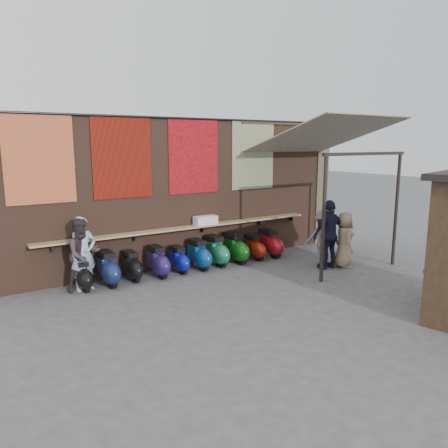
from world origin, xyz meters
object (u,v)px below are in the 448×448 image
diner_left (83,254)px  shopper_grey (323,238)px  diner_right (83,255)px  scooter_stool_5 (198,255)px  scooter_stool_7 (235,248)px  scooter_stool_1 (108,269)px  scooter_stool_6 (216,251)px  scooter_stool_2 (132,266)px  scooter_stool_9 (269,243)px  scooter_stool_3 (158,262)px  shelf_box (205,220)px  shopper_navy (329,235)px  shopper_tan (344,240)px  scooter_stool_4 (179,260)px  scooter_stool_8 (254,248)px  scooter_stool_0 (83,275)px

diner_left → shopper_grey: bearing=-25.9°
shopper_grey → diner_right: bearing=29.8°
scooter_stool_5 → scooter_stool_7: (1.19, -0.01, 0.02)m
scooter_stool_1 → scooter_stool_7: size_ratio=0.97×
scooter_stool_6 → diner_left: 3.63m
scooter_stool_6 → diner_right: 3.65m
scooter_stool_2 → scooter_stool_9: (4.28, -0.10, 0.05)m
scooter_stool_3 → scooter_stool_9: (3.63, -0.01, 0.01)m
diner_left → scooter_stool_6: bearing=-11.5°
scooter_stool_1 → scooter_stool_7: 3.66m
shelf_box → shopper_navy: 3.37m
scooter_stool_6 → scooter_stool_9: 1.85m
scooter_stool_1 → shopper_navy: 5.79m
shelf_box → shopper_tan: size_ratio=0.43×
scooter_stool_4 → diner_right: bearing=-179.0°
diner_left → shopper_tan: (6.45, -2.01, -0.10)m
scooter_stool_4 → scooter_stool_8: bearing=-1.0°
scooter_stool_2 → scooter_stool_3: bearing=-7.5°
scooter_stool_4 → scooter_stool_1: bearing=-179.4°
shelf_box → shopper_navy: size_ratio=0.35×
scooter_stool_4 → shopper_navy: (3.57, -1.88, 0.59)m
shelf_box → scooter_stool_7: size_ratio=0.73×
diner_left → diner_right: diner_left is taller
scooter_stool_6 → shopper_tan: bearing=-35.5°
scooter_stool_8 → scooter_stool_7: bearing=178.6°
shelf_box → scooter_stool_6: size_ratio=0.74×
scooter_stool_2 → shopper_navy: bearing=-21.7°
scooter_stool_4 → scooter_stool_5: (0.59, -0.02, 0.06)m
scooter_stool_1 → scooter_stool_7: (3.66, -0.01, 0.01)m
scooter_stool_3 → diner_left: bearing=178.8°
scooter_stool_7 → shopper_tan: shopper_tan is taller
shelf_box → scooter_stool_8: 1.72m
scooter_stool_2 → scooter_stool_3: (0.66, -0.09, 0.03)m
scooter_stool_2 → diner_right: (-1.19, -0.09, 0.48)m
scooter_stool_0 → diner_left: diner_left is taller
scooter_stool_7 → scooter_stool_5: bearing=179.7°
diner_left → shopper_grey: (6.13, -1.53, -0.09)m
shelf_box → scooter_stool_1: size_ratio=0.76×
shelf_box → scooter_stool_5: shelf_box is taller
scooter_stool_2 → scooter_stool_3: scooter_stool_3 is taller
scooter_stool_3 → scooter_stool_8: scooter_stool_3 is taller
scooter_stool_5 → shopper_navy: (2.98, -1.86, 0.53)m
scooter_stool_4 → diner_right: diner_right is taller
scooter_stool_0 → shopper_tan: 6.82m
scooter_stool_4 → shopper_tan: shopper_tan is taller
scooter_stool_6 → scooter_stool_9: bearing=-2.2°
scooter_stool_8 → shopper_tan: (1.58, -1.96, 0.40)m
scooter_stool_7 → scooter_stool_8: scooter_stool_7 is taller
scooter_stool_7 → scooter_stool_9: bearing=-1.0°
diner_right → shopper_tan: size_ratio=1.11×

